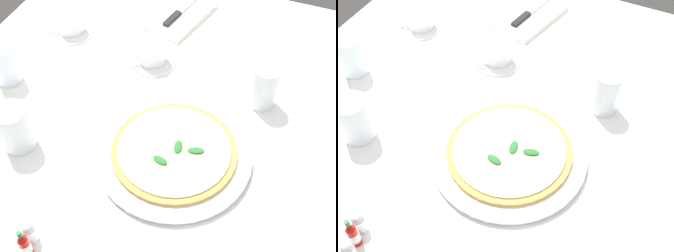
# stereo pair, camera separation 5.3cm
# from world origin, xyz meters

# --- Properties ---
(ground_plane) EXTENTS (8.00, 8.00, 0.00)m
(ground_plane) POSITION_xyz_m (0.00, 0.00, 0.00)
(ground_plane) COLOR #33302D
(dining_table) EXTENTS (1.15, 1.15, 0.76)m
(dining_table) POSITION_xyz_m (0.00, 0.00, 0.63)
(dining_table) COLOR white
(dining_table) RESTS_ON ground_plane
(pizza_plate) EXTENTS (0.35, 0.35, 0.02)m
(pizza_plate) POSITION_xyz_m (-0.13, -0.08, 0.77)
(pizza_plate) COLOR white
(pizza_plate) RESTS_ON dining_table
(pizza) EXTENTS (0.28, 0.28, 0.02)m
(pizza) POSITION_xyz_m (-0.13, -0.08, 0.78)
(pizza) COLOR #C68E47
(pizza) RESTS_ON pizza_plate
(coffee_cup_right_edge) EXTENTS (0.13, 0.13, 0.06)m
(coffee_cup_right_edge) POSITION_xyz_m (0.18, 0.36, 0.79)
(coffee_cup_right_edge) COLOR white
(coffee_cup_right_edge) RESTS_ON dining_table
(coffee_cup_left_edge) EXTENTS (0.13, 0.13, 0.07)m
(coffee_cup_left_edge) POSITION_xyz_m (0.15, 0.09, 0.79)
(coffee_cup_left_edge) COLOR white
(coffee_cup_left_edge) RESTS_ON dining_table
(water_glass_far_right) EXTENTS (0.07, 0.07, 0.11)m
(water_glass_far_right) POSITION_xyz_m (0.11, -0.22, 0.81)
(water_glass_far_right) COLOR white
(water_glass_far_right) RESTS_ON dining_table
(water_glass_near_right) EXTENTS (0.07, 0.07, 0.11)m
(water_glass_near_right) POSITION_xyz_m (-0.05, 0.41, 0.81)
(water_glass_near_right) COLOR white
(water_glass_near_right) RESTS_ON dining_table
(water_glass_near_left) EXTENTS (0.08, 0.08, 0.11)m
(water_glass_near_left) POSITION_xyz_m (-0.22, 0.26, 0.81)
(water_glass_near_left) COLOR white
(water_glass_near_left) RESTS_ON dining_table
(napkin_folded) EXTENTS (0.24, 0.18, 0.02)m
(napkin_folded) POSITION_xyz_m (0.37, 0.09, 0.77)
(napkin_folded) COLOR white
(napkin_folded) RESTS_ON dining_table
(dinner_knife) EXTENTS (0.20, 0.05, 0.01)m
(dinner_knife) POSITION_xyz_m (0.37, 0.09, 0.78)
(dinner_knife) COLOR silver
(dinner_knife) RESTS_ON napkin_folded
(hot_sauce_bottle) EXTENTS (0.02, 0.02, 0.08)m
(hot_sauce_bottle) POSITION_xyz_m (-0.45, 0.09, 0.79)
(hot_sauce_bottle) COLOR #B7140F
(hot_sauce_bottle) RESTS_ON dining_table
(salt_shaker) EXTENTS (0.03, 0.03, 0.06)m
(salt_shaker) POSITION_xyz_m (-0.42, 0.10, 0.78)
(salt_shaker) COLOR white
(salt_shaker) RESTS_ON dining_table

